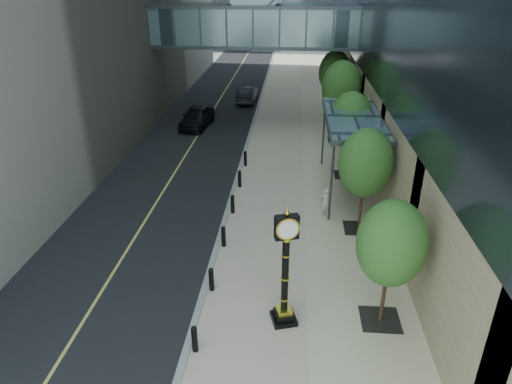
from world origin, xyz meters
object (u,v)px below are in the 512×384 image
street_clock (285,276)px  car_far (247,94)px  car_near (197,117)px  pedestrian (326,202)px

street_clock → car_far: size_ratio=0.97×
car_near → car_far: bearing=74.2°
street_clock → car_near: (-7.61, 22.40, -1.15)m
street_clock → pedestrian: 8.33m
pedestrian → car_far: bearing=-78.2°
pedestrian → car_far: 23.34m
pedestrian → street_clock: bearing=73.1°
pedestrian → car_near: (-9.49, 14.36, 0.02)m
pedestrian → car_near: car_near is taller
street_clock → car_far: (-4.35, 30.52, -1.22)m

